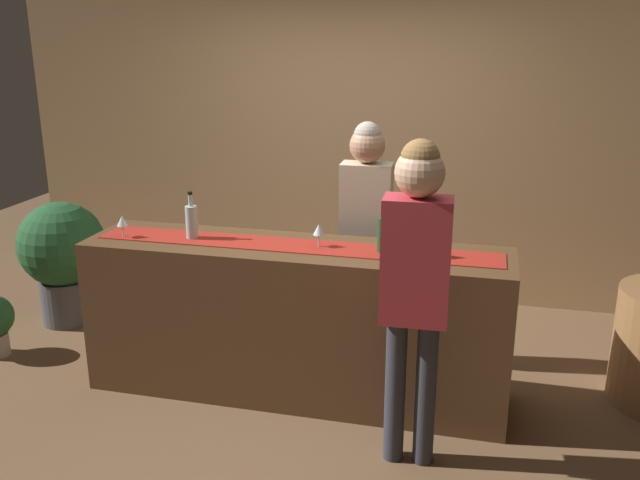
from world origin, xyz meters
TOP-DOWN VIEW (x-y plane):
  - ground_plane at (0.00, 0.00)m, footprint 10.00×10.00m
  - back_wall at (0.00, 1.90)m, footprint 6.00×0.12m
  - bar_counter at (0.00, 0.00)m, footprint 2.63×0.60m
  - counter_runner_cloth at (0.00, 0.00)m, footprint 2.50×0.28m
  - wine_bottle_clear at (-0.66, -0.01)m, footprint 0.07×0.07m
  - wine_bottle_green at (0.54, 0.01)m, footprint 0.07×0.07m
  - wine_glass_near_customer at (0.86, -0.02)m, footprint 0.07×0.07m
  - wine_glass_mid_counter at (0.15, 0.01)m, footprint 0.07×0.07m
  - wine_glass_far_end at (-1.10, -0.09)m, footprint 0.07×0.07m
  - bartender at (0.34, 0.58)m, footprint 0.35×0.23m
  - customer_sipping at (0.79, -0.57)m, footprint 0.35×0.25m
  - potted_plant_tall at (-2.07, 0.64)m, footprint 0.67×0.67m

SIDE VIEW (x-z plane):
  - ground_plane at x=0.00m, z-range 0.00..0.00m
  - bar_counter at x=0.00m, z-range 0.00..0.98m
  - potted_plant_tall at x=-2.07m, z-range 0.08..1.05m
  - counter_runner_cloth at x=0.00m, z-range 0.98..0.99m
  - bartender at x=0.34m, z-range 0.20..1.87m
  - wine_glass_near_customer at x=0.86m, z-range 1.02..1.16m
  - wine_glass_mid_counter at x=0.15m, z-range 1.02..1.16m
  - wine_glass_far_end at x=-1.10m, z-range 1.02..1.16m
  - customer_sipping at x=0.79m, z-range 0.22..1.97m
  - wine_bottle_clear at x=-0.66m, z-range 0.95..1.25m
  - wine_bottle_green at x=0.54m, z-range 0.95..1.25m
  - back_wall at x=0.00m, z-range 0.00..2.90m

